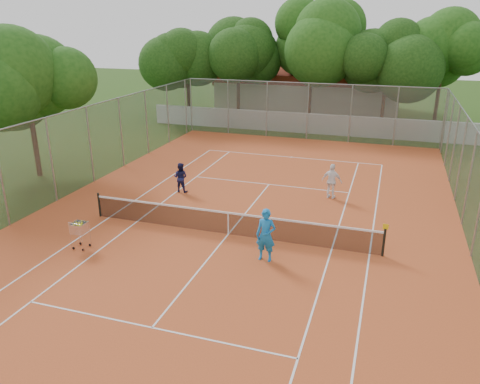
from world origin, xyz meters
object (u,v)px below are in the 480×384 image
(clubhouse, at_px, (310,87))
(player_near, at_px, (266,235))
(ball_hopper, at_px, (80,234))
(tennis_net, at_px, (228,223))
(player_far_right, at_px, (332,181))
(player_far_left, at_px, (181,177))

(clubhouse, distance_m, player_near, 30.87)
(ball_hopper, bearing_deg, tennis_net, 40.92)
(player_far_right, bearing_deg, ball_hopper, 56.79)
(player_near, bearing_deg, player_far_right, 80.27)
(tennis_net, bearing_deg, clubhouse, 93.95)
(player_near, bearing_deg, ball_hopper, -168.11)
(tennis_net, distance_m, player_near, 2.57)
(player_near, bearing_deg, player_far_left, 137.85)
(ball_hopper, bearing_deg, player_near, 20.92)
(player_far_left, distance_m, player_far_right, 7.39)
(player_far_right, bearing_deg, tennis_net, 69.83)
(player_far_right, bearing_deg, player_far_left, 22.62)
(player_far_left, relative_size, ball_hopper, 1.33)
(player_near, xyz_separation_m, player_far_left, (-5.88, 5.58, -0.22))
(clubhouse, height_order, ball_hopper, clubhouse)
(player_far_right, distance_m, ball_hopper, 11.63)
(clubhouse, height_order, player_far_left, clubhouse)
(tennis_net, relative_size, player_near, 6.17)
(ball_hopper, bearing_deg, clubhouse, 95.30)
(clubhouse, relative_size, player_near, 8.52)
(player_near, height_order, player_far_right, player_near)
(tennis_net, height_order, clubhouse, clubhouse)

